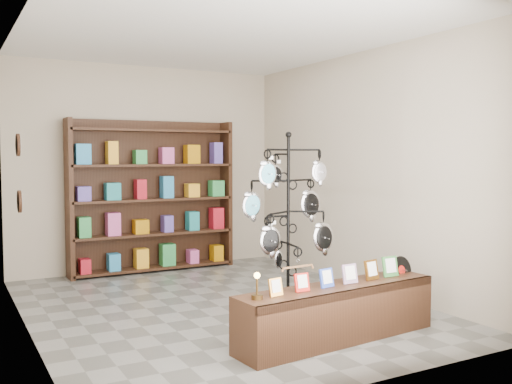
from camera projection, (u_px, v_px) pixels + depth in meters
ground at (220, 306)px, 6.38m from camera, size 5.00×5.00×0.00m
room_envelope at (219, 141)px, 6.26m from camera, size 5.00×5.00×5.00m
display_tree at (288, 212)px, 5.81m from camera, size 0.99×0.82×1.93m
front_shelf at (338, 312)px, 5.20m from camera, size 2.10×0.61×0.73m
back_shelving at (152, 201)px, 8.32m from camera, size 2.42×0.36×2.20m
wall_clocks at (19, 173)px, 6.04m from camera, size 0.03×0.24×0.84m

